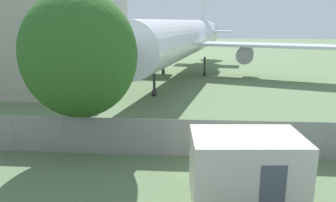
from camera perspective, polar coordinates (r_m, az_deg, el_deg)
The scene contains 4 objects.
perimeter_fence at distance 16.25m, azimuth -9.54°, elevation -6.05°, with size 56.07×0.07×1.85m.
airplane at distance 38.45m, azimuth 2.41°, elevation 10.71°, with size 33.20×41.65×12.91m.
portable_cabin at distance 12.29m, azimuth 13.39°, elevation -11.36°, with size 4.05×2.82×2.49m.
tree_left_of_cabin at distance 16.29m, azimuth -15.13°, elevation 7.77°, with size 5.51×5.51×7.86m.
Camera 1 is at (3.75, -4.99, 6.38)m, focal length 35.00 mm.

